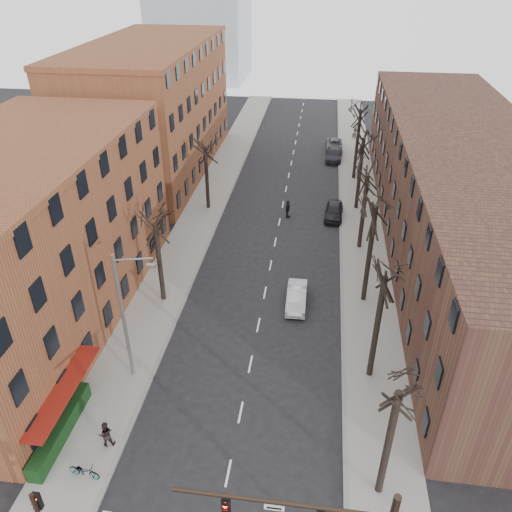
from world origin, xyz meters
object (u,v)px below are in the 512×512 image
at_px(silver_sedan, 297,297).
at_px(parked_car_near, 334,211).
at_px(parked_car_mid, 334,154).
at_px(bicycle, 84,471).

height_order(silver_sedan, parked_car_near, parked_car_near).
relative_size(parked_car_mid, bicycle, 2.87).
height_order(silver_sedan, bicycle, silver_sedan).
height_order(silver_sedan, parked_car_mid, parked_car_mid).
height_order(parked_car_near, bicycle, parked_car_near).
bearing_deg(parked_car_near, bicycle, -108.78).
bearing_deg(parked_car_near, silver_sedan, -97.40).
height_order(parked_car_mid, bicycle, parked_car_mid).
bearing_deg(parked_car_mid, bicycle, -100.84).
distance_m(silver_sedan, parked_car_mid, 31.26).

